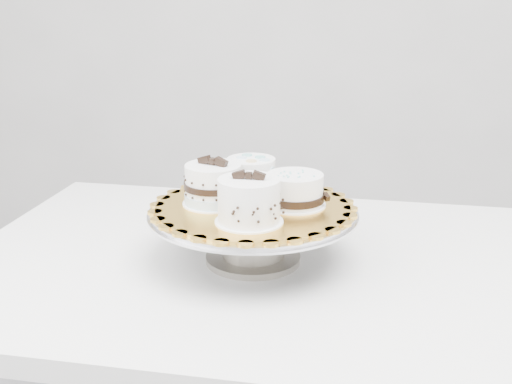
# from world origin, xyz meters

# --- Properties ---
(table) EXTENTS (1.31, 0.96, 0.75)m
(table) POSITION_xyz_m (-0.12, 0.06, 0.67)
(table) COLOR white
(table) RESTS_ON floor
(cake_stand) EXTENTS (0.39, 0.39, 0.11)m
(cake_stand) POSITION_xyz_m (-0.15, 0.05, 0.82)
(cake_stand) COLOR gray
(cake_stand) RESTS_ON table
(cake_board) EXTENTS (0.44, 0.44, 0.01)m
(cake_board) POSITION_xyz_m (-0.15, 0.05, 0.86)
(cake_board) COLOR orange
(cake_board) RESTS_ON cake_stand
(cake_swirl) EXTENTS (0.12, 0.12, 0.10)m
(cake_swirl) POSITION_xyz_m (-0.15, -0.03, 0.90)
(cake_swirl) COLOR white
(cake_swirl) RESTS_ON cake_board
(cake_banded) EXTENTS (0.14, 0.14, 0.10)m
(cake_banded) POSITION_xyz_m (-0.23, 0.06, 0.90)
(cake_banded) COLOR white
(cake_banded) RESTS_ON cake_board
(cake_dots) EXTENTS (0.12, 0.12, 0.07)m
(cake_dots) POSITION_xyz_m (-0.16, 0.13, 0.90)
(cake_dots) COLOR white
(cake_dots) RESTS_ON cake_board
(cake_ribbon) EXTENTS (0.14, 0.14, 0.06)m
(cake_ribbon) POSITION_xyz_m (-0.07, 0.06, 0.89)
(cake_ribbon) COLOR white
(cake_ribbon) RESTS_ON cake_board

